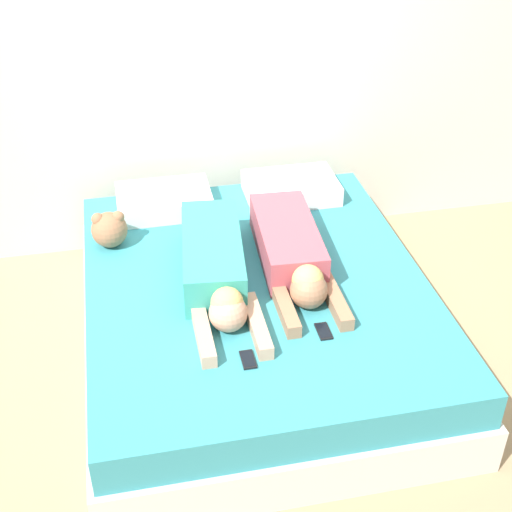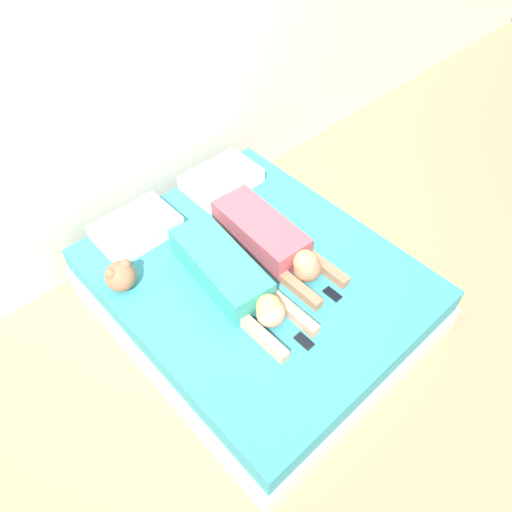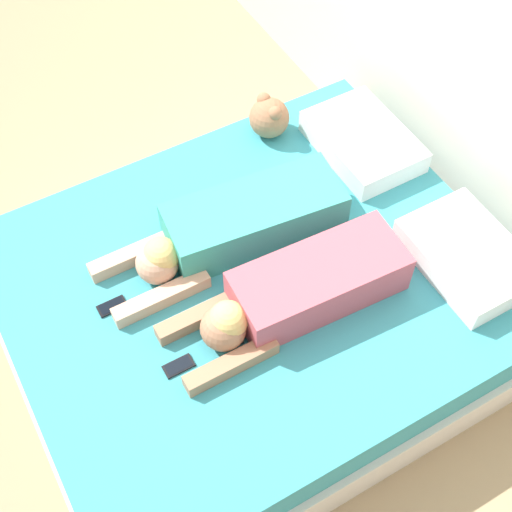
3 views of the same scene
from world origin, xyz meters
The scene contains 10 objects.
ground_plane centered at (0.00, 0.00, 0.00)m, with size 12.00×12.00×0.00m, color #9E8460.
wall_back centered at (0.00, 1.25, 1.30)m, with size 12.00×0.06×2.60m.
bed centered at (0.00, 0.00, 0.23)m, with size 1.84×2.19×0.46m.
pillow_head_left centered at (-0.40, 0.84, 0.52)m, with size 0.57×0.39×0.12m.
pillow_head_right centered at (0.40, 0.84, 0.52)m, with size 0.57×0.39×0.12m.
person_left centered at (-0.21, 0.01, 0.57)m, with size 0.39×1.16×0.22m.
person_right centered at (0.21, 0.07, 0.56)m, with size 0.35×1.07×0.22m.
cell_phone_left centered at (-0.17, -0.61, 0.47)m, with size 0.06×0.12×0.01m.
cell_phone_right centered at (0.23, -0.49, 0.47)m, with size 0.06×0.12×0.01m.
plush_toy centered at (-0.74, 0.50, 0.57)m, with size 0.20×0.20×0.21m.
Camera 2 is at (-1.47, -1.60, 3.09)m, focal length 35.00 mm.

